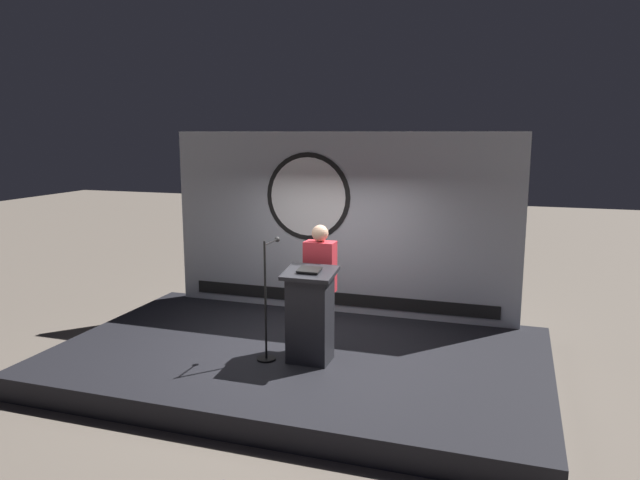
{
  "coord_description": "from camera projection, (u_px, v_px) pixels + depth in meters",
  "views": [
    {
      "loc": [
        2.65,
        -7.11,
        3.16
      ],
      "look_at": [
        0.27,
        0.08,
        1.79
      ],
      "focal_mm": 33.58,
      "sensor_mm": 36.0,
      "label": 1
    }
  ],
  "objects": [
    {
      "name": "banner_display",
      "position": [
        338.0,
        223.0,
        9.45
      ],
      "size": [
        5.59,
        0.12,
        2.87
      ],
      "color": "#B2B7C1",
      "rests_on": "stage_platform"
    },
    {
      "name": "speaker_person",
      "position": [
        320.0,
        286.0,
        7.89
      ],
      "size": [
        0.4,
        0.26,
        1.67
      ],
      "color": "black",
      "rests_on": "stage_platform"
    },
    {
      "name": "ground_plane",
      "position": [
        299.0,
        371.0,
        8.02
      ],
      "size": [
        40.0,
        40.0,
        0.0
      ],
      "primitive_type": "plane",
      "color": "#6B6056"
    },
    {
      "name": "microphone_stand",
      "position": [
        268.0,
        317.0,
        7.57
      ],
      "size": [
        0.24,
        0.57,
        1.54
      ],
      "color": "black",
      "rests_on": "stage_platform"
    },
    {
      "name": "stage_platform",
      "position": [
        299.0,
        360.0,
        8.0
      ],
      "size": [
        6.4,
        4.0,
        0.3
      ],
      "primitive_type": "cube",
      "color": "black",
      "rests_on": "ground"
    },
    {
      "name": "podium",
      "position": [
        310.0,
        315.0,
        7.48
      ],
      "size": [
        0.64,
        0.5,
        1.22
      ],
      "color": "#26262B",
      "rests_on": "stage_platform"
    }
  ]
}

